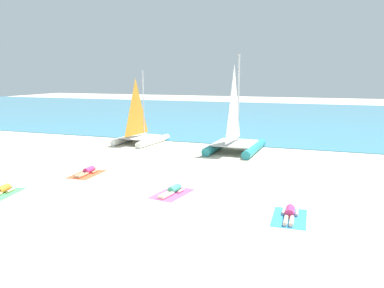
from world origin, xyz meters
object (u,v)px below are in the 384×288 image
(sunbather_center_left, at_px, (87,171))
(sailboat_teal, at_px, (235,138))
(sunbather_center_right, at_px, (173,190))
(sunbather_rightmost, at_px, (290,213))
(towel_leftmost, at_px, (0,194))
(towel_center_right, at_px, (172,194))
(sunbather_leftmost, at_px, (1,191))
(towel_rightmost, at_px, (289,218))
(sailboat_white, at_px, (140,133))
(towel_center_left, at_px, (87,174))

(sunbather_center_left, bearing_deg, sailboat_teal, 52.97)
(sunbather_center_right, bearing_deg, sailboat_teal, 96.50)
(sailboat_teal, distance_m, sunbather_rightmost, 11.10)
(towel_leftmost, relative_size, sunbather_center_left, 1.22)
(sunbather_center_left, relative_size, sunbather_center_right, 1.00)
(sunbather_rightmost, bearing_deg, towel_center_right, 165.64)
(sunbather_leftmost, xyz_separation_m, sunbather_center_left, (1.43, 3.79, 0.00))
(sunbather_center_left, relative_size, towel_rightmost, 0.82)
(sunbather_leftmost, bearing_deg, towel_center_right, 9.45)
(sunbather_center_left, relative_size, sunbather_rightmost, 1.00)
(sailboat_white, xyz_separation_m, sunbather_rightmost, (11.14, -10.89, -0.61))
(sunbather_center_left, height_order, towel_rightmost, sunbather_center_left)
(towel_center_left, relative_size, towel_rightmost, 1.00)
(towel_center_left, distance_m, towel_rightmost, 10.02)
(towel_center_left, relative_size, sunbather_center_right, 1.21)
(sailboat_white, height_order, sunbather_center_right, sailboat_white)
(sailboat_white, distance_m, sailboat_teal, 6.91)
(sailboat_white, height_order, sunbather_rightmost, sailboat_white)
(sunbather_center_right, xyz_separation_m, towel_rightmost, (4.68, -1.16, -0.13))
(sailboat_white, relative_size, sunbather_rightmost, 3.19)
(sunbather_center_left, height_order, sunbather_rightmost, same)
(towel_leftmost, bearing_deg, sunbather_center_right, 20.61)
(sunbather_leftmost, bearing_deg, towel_rightmost, -4.01)
(sunbather_leftmost, xyz_separation_m, sunbather_center_right, (6.45, 2.35, 0.00))
(towel_center_right, bearing_deg, sailboat_teal, 87.39)
(sailboat_white, xyz_separation_m, sunbather_leftmost, (0.02, -12.15, -0.61))
(sailboat_teal, distance_m, sunbather_leftmost, 13.39)
(sunbather_center_left, bearing_deg, sunbather_rightmost, -16.48)
(towel_center_right, distance_m, sunbather_center_right, 0.14)
(sunbather_leftmost, relative_size, sunbather_center_left, 1.00)
(towel_leftmost, height_order, sunbather_center_right, sunbather_center_right)
(towel_center_left, xyz_separation_m, sunbather_center_right, (5.02, -1.37, 0.13))
(sailboat_white, distance_m, sunbather_center_right, 11.76)
(sunbather_leftmost, bearing_deg, sailboat_white, 79.98)
(sunbather_leftmost, bearing_deg, sunbather_center_left, 59.24)
(sailboat_teal, relative_size, towel_rightmost, 3.12)
(towel_center_right, height_order, sunbather_rightmost, sunbather_rightmost)
(towel_rightmost, bearing_deg, sailboat_white, 135.48)
(towel_center_left, relative_size, sunbather_rightmost, 1.22)
(sailboat_white, relative_size, towel_center_left, 2.62)
(towel_center_left, distance_m, sunbather_center_right, 5.20)
(sailboat_white, bearing_deg, towel_leftmost, -83.32)
(sunbather_center_right, bearing_deg, sunbather_rightmost, -4.14)
(sailboat_white, distance_m, towel_rightmost, 15.65)
(sailboat_white, height_order, towel_center_left, sailboat_white)
(towel_rightmost, bearing_deg, sunbather_center_right, 166.03)
(sunbather_center_left, bearing_deg, sailboat_white, 98.03)
(towel_center_left, bearing_deg, sunbather_center_right, -15.30)
(sailboat_white, height_order, sunbather_center_left, sailboat_white)
(sunbather_leftmost, bearing_deg, sailboat_teal, 49.04)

